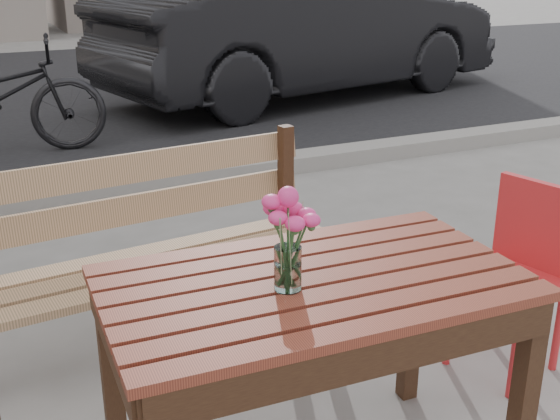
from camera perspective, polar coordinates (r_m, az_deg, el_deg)
name	(u,v)px	position (r m, az deg, el deg)	size (l,w,h in m)	color
street	(53,128)	(6.99, -17.99, 6.34)	(30.00, 8.12, 0.12)	black
main_table	(313,315)	(2.05, 2.71, -8.55)	(1.22, 0.74, 0.73)	#5E2418
main_bench	(147,236)	(2.78, -10.73, -2.11)	(1.52, 0.58, 0.92)	#846344
red_chair	(521,264)	(2.94, 19.00, -4.17)	(0.45, 0.45, 0.76)	red
main_vase	(288,227)	(1.85, 0.65, -1.37)	(0.16, 0.16, 0.29)	white
parked_car	(306,27)	(8.24, 2.10, 14.67)	(1.68, 4.81, 1.59)	black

